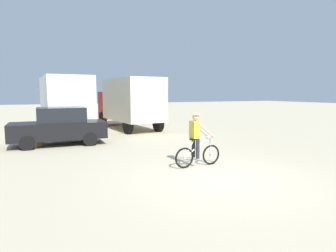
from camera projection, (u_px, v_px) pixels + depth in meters
The scene contains 6 objects.
ground_plane at pixel (222, 178), 8.17m from camera, with size 120.00×120.00×0.00m, color beige.
box_truck_avon_van at pixel (64, 102), 17.34m from camera, with size 2.66×6.84×3.35m.
box_truck_cream_rv at pixel (129, 101), 19.26m from camera, with size 2.90×6.92×3.35m.
sedan_parked at pixel (59, 126), 13.30m from camera, with size 4.25×1.88×1.76m.
cyclist_orange_shirt at pixel (197, 141), 9.39m from camera, with size 1.73×0.52×1.82m.
supply_crate at pixel (33, 141), 12.80m from camera, with size 0.62×0.62×0.57m, color olive.
Camera 1 is at (-4.75, -6.55, 2.43)m, focal length 30.61 mm.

